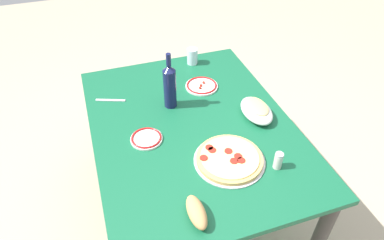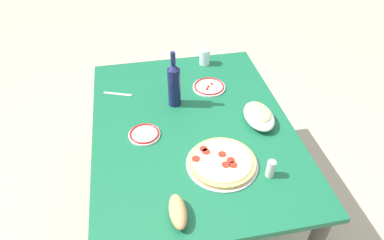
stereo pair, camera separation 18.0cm
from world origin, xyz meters
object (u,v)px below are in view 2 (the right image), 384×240
spice_shaker (271,169)px  dining_table (192,138)px  side_plate_far (209,87)px  bread_loaf (178,212)px  water_glass (205,57)px  baked_pasta_dish (259,115)px  side_plate_near (144,134)px  wine_bottle (174,84)px  pepperoni_pizza (222,162)px

spice_shaker → dining_table: bearing=34.1°
side_plate_far → bread_loaf: size_ratio=1.17×
water_glass → bread_loaf: (-1.13, 0.36, -0.02)m
baked_pasta_dish → water_glass: (0.63, 0.15, 0.01)m
side_plate_near → bread_loaf: (-0.50, -0.09, 0.02)m
side_plate_far → side_plate_near: bearing=129.6°
wine_bottle → water_glass: size_ratio=3.16×
baked_pasta_dish → water_glass: size_ratio=2.31×
dining_table → baked_pasta_dish: baked_pasta_dish is taller
dining_table → pepperoni_pizza: size_ratio=4.08×
baked_pasta_dish → spice_shaker: size_ratio=2.76×
side_plate_far → bread_loaf: bread_loaf is taller
dining_table → wine_bottle: (0.19, 0.06, 0.23)m
dining_table → side_plate_far: bearing=-28.1°
side_plate_far → baked_pasta_dish: bearing=-151.8°
wine_bottle → side_plate_far: size_ratio=1.68×
dining_table → baked_pasta_dish: bearing=-96.8°
water_glass → side_plate_near: size_ratio=0.64×
dining_table → side_plate_near: (-0.04, 0.25, 0.11)m
pepperoni_pizza → baked_pasta_dish: (0.26, -0.27, 0.03)m
side_plate_near → spice_shaker: spice_shaker is taller
pepperoni_pizza → side_plate_near: 0.43m
water_glass → spice_shaker: size_ratio=1.19×
side_plate_near → spice_shaker: size_ratio=1.85×
side_plate_far → bread_loaf: 0.91m
wine_bottle → water_glass: wine_bottle is taller
wine_bottle → side_plate_near: 0.33m
dining_table → bread_loaf: (-0.54, 0.16, 0.13)m
pepperoni_pizza → side_plate_near: bearing=51.8°
baked_pasta_dish → side_plate_far: baked_pasta_dish is taller
baked_pasta_dish → spice_shaker: (-0.37, 0.08, 0.00)m
pepperoni_pizza → spice_shaker: (-0.11, -0.19, 0.03)m
side_plate_far → spice_shaker: size_ratio=2.24×
bread_loaf → side_plate_near: bearing=10.2°
baked_pasta_dish → spice_shaker: bearing=168.4°
bread_loaf → wine_bottle: bearing=-7.8°
wine_bottle → side_plate_far: bearing=-63.3°
spice_shaker → side_plate_far: bearing=8.9°
pepperoni_pizza → side_plate_far: 0.62m
pepperoni_pizza → baked_pasta_dish: 0.38m
side_plate_near → bread_loaf: bearing=-169.8°
pepperoni_pizza → wine_bottle: (0.50, 0.14, 0.12)m
dining_table → bread_loaf: 0.58m
water_glass → bread_loaf: bearing=162.3°
side_plate_near → wine_bottle: bearing=-39.6°
wine_bottle → bread_loaf: (-0.74, 0.10, -0.10)m
side_plate_near → side_plate_far: side_plate_far is taller
wine_bottle → side_plate_far: (0.11, -0.23, -0.13)m
bread_loaf → pepperoni_pizza: bearing=-45.8°
pepperoni_pizza → bread_loaf: 0.34m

